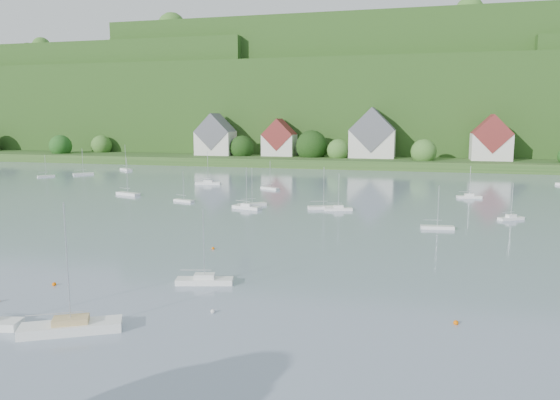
% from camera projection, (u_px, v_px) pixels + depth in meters
% --- Properties ---
extents(far_shore_strip, '(600.00, 60.00, 3.00)m').
position_uv_depth(far_shore_strip, '(361.00, 159.00, 206.53)').
color(far_shore_strip, '#274B1C').
rests_on(far_shore_strip, ground).
extents(forested_ridge, '(620.00, 181.22, 69.89)m').
position_uv_depth(forested_ridge, '(377.00, 107.00, 268.79)').
color(forested_ridge, '#1E4114').
rests_on(forested_ridge, ground).
extents(village_building_0, '(14.00, 10.40, 16.00)m').
position_uv_depth(village_building_0, '(216.00, 138.00, 206.52)').
color(village_building_0, silver).
rests_on(village_building_0, far_shore_strip).
extents(village_building_1, '(12.00, 9.36, 14.00)m').
position_uv_depth(village_building_1, '(279.00, 140.00, 202.35)').
color(village_building_1, silver).
rests_on(village_building_1, far_shore_strip).
extents(village_building_2, '(16.00, 11.44, 18.00)m').
position_uv_depth(village_building_2, '(372.00, 137.00, 192.48)').
color(village_building_2, silver).
rests_on(village_building_2, far_shore_strip).
extents(village_building_3, '(13.00, 10.40, 15.50)m').
position_uv_depth(village_building_3, '(491.00, 141.00, 180.77)').
color(village_building_3, silver).
rests_on(village_building_3, far_shore_strip).
extents(near_sailboat_2, '(7.98, 5.64, 10.62)m').
position_uv_depth(near_sailboat_2, '(71.00, 326.00, 43.10)').
color(near_sailboat_2, white).
rests_on(near_sailboat_2, ground).
extents(near_sailboat_3, '(6.14, 3.07, 7.99)m').
position_uv_depth(near_sailboat_3, '(205.00, 280.00, 55.75)').
color(near_sailboat_3, white).
rests_on(near_sailboat_3, ground).
extents(mooring_buoy_0, '(0.43, 0.43, 0.43)m').
position_uv_depth(mooring_buoy_0, '(54.00, 285.00, 55.31)').
color(mooring_buoy_0, '#F46400').
rests_on(mooring_buoy_0, ground).
extents(mooring_buoy_1, '(0.43, 0.43, 0.43)m').
position_uv_depth(mooring_buoy_1, '(213.00, 313.00, 47.51)').
color(mooring_buoy_1, silver).
rests_on(mooring_buoy_1, ground).
extents(mooring_buoy_2, '(0.43, 0.43, 0.43)m').
position_uv_depth(mooring_buoy_2, '(456.00, 324.00, 44.90)').
color(mooring_buoy_2, '#F46400').
rests_on(mooring_buoy_2, ground).
extents(mooring_buoy_3, '(0.39, 0.39, 0.39)m').
position_uv_depth(mooring_buoy_3, '(213.00, 249.00, 70.55)').
color(mooring_buoy_3, '#F46400').
rests_on(mooring_buoy_3, ground).
extents(far_sailboat_cluster, '(200.36, 76.31, 8.71)m').
position_uv_depth(far_sailboat_cluster, '(367.00, 191.00, 123.56)').
color(far_sailboat_cluster, white).
rests_on(far_sailboat_cluster, ground).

